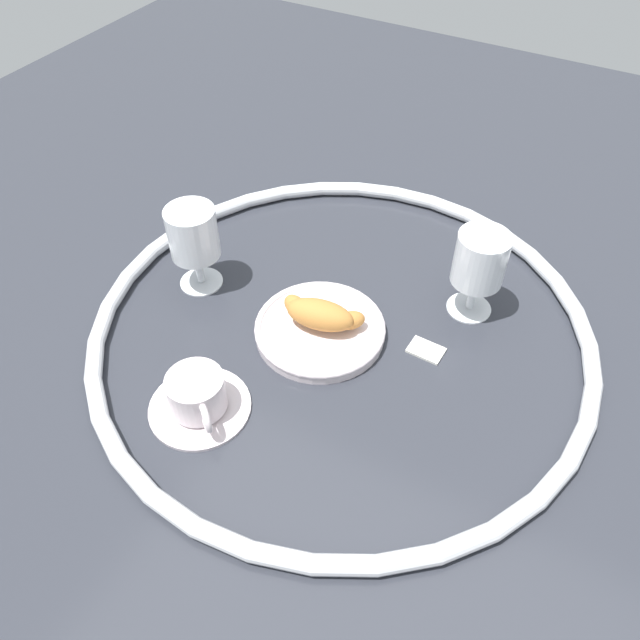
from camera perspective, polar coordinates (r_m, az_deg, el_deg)
ground_plane at (r=0.93m, az=1.95°, el=-1.15°), size 2.20×2.20×0.00m
table_chrome_rim at (r=0.92m, az=1.97°, el=-0.65°), size 0.73×0.73×0.02m
pastry_plate at (r=0.92m, az=-0.00°, el=-0.84°), size 0.19×0.19×0.02m
croissant_large at (r=0.90m, az=0.07°, el=0.53°), size 0.14×0.08×0.04m
coffee_cup_near at (r=0.84m, az=-11.00°, el=-6.86°), size 0.14×0.14×0.06m
juice_glass_left at (r=0.97m, az=-11.42°, el=7.53°), size 0.08×0.08×0.14m
juice_glass_right at (r=0.93m, az=14.26°, el=5.11°), size 0.08×0.08×0.14m
sugar_packet at (r=0.92m, az=9.59°, el=-2.62°), size 0.05×0.04×0.01m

